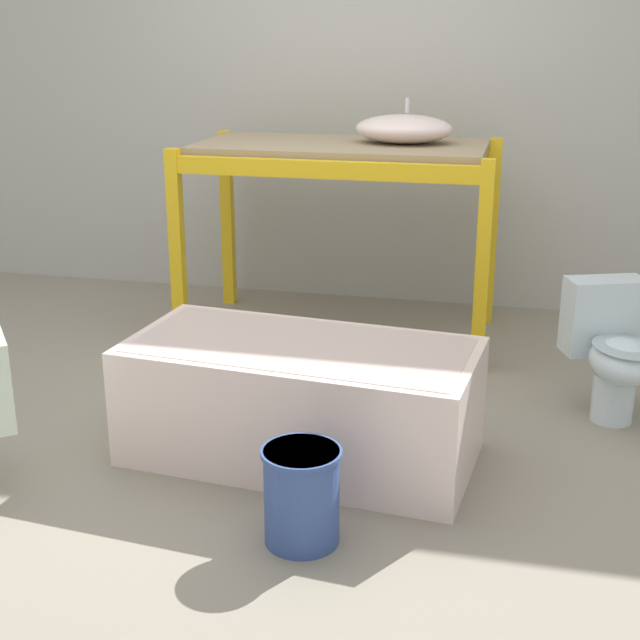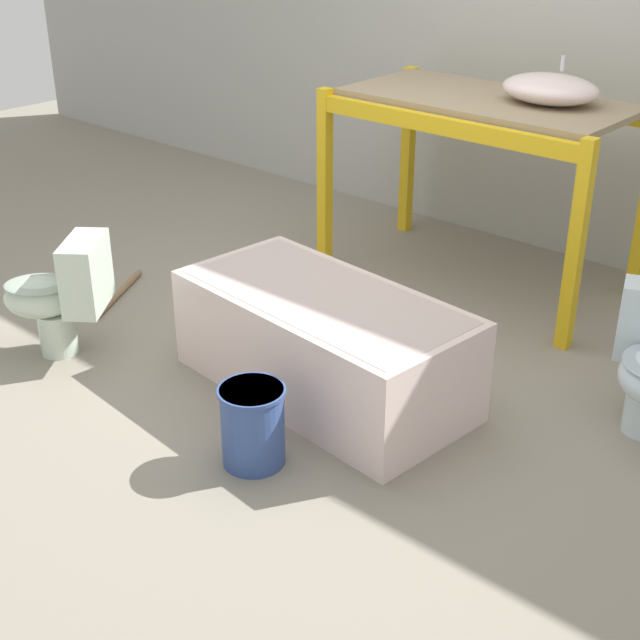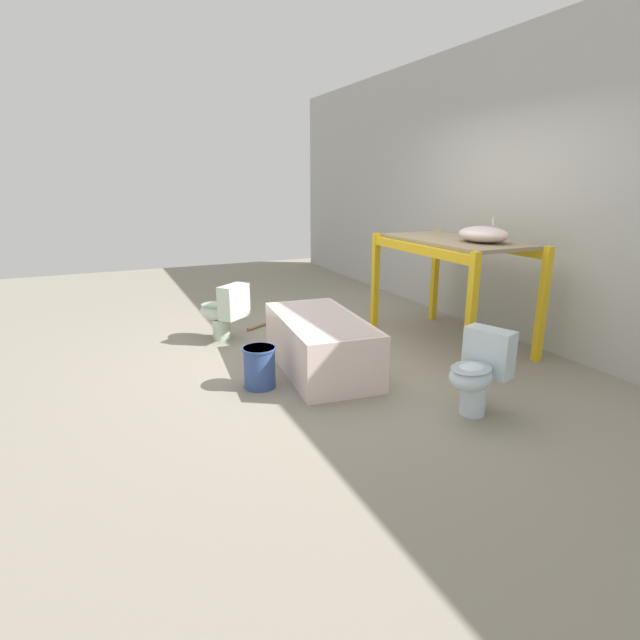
{
  "view_description": "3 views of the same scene",
  "coord_description": "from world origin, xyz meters",
  "views": [
    {
      "loc": [
        1.12,
        -3.73,
        1.74
      ],
      "look_at": [
        0.38,
        -0.58,
        0.66
      ],
      "focal_mm": 50.0,
      "sensor_mm": 36.0,
      "label": 1
    },
    {
      "loc": [
        2.68,
        -3.22,
        2.21
      ],
      "look_at": [
        0.38,
        -0.61,
        0.47
      ],
      "focal_mm": 50.0,
      "sensor_mm": 36.0,
      "label": 2
    },
    {
      "loc": [
        4.22,
        -2.23,
        1.7
      ],
      "look_at": [
        0.42,
        -0.52,
        0.52
      ],
      "focal_mm": 28.0,
      "sensor_mm": 36.0,
      "label": 3
    }
  ],
  "objects": [
    {
      "name": "ground_plane",
      "position": [
        0.0,
        0.0,
        0.0
      ],
      "size": [
        12.0,
        12.0,
        0.0
      ],
      "primitive_type": "plane",
      "color": "gray"
    },
    {
      "name": "warehouse_wall_rear",
      "position": [
        0.0,
        1.93,
        1.6
      ],
      "size": [
        10.8,
        0.08,
        3.2
      ],
      "color": "#ADADA8",
      "rests_on": "ground_plane"
    },
    {
      "name": "shelving_rack",
      "position": [
        0.09,
        1.14,
        0.94
      ],
      "size": [
        1.72,
        0.92,
        1.11
      ],
      "color": "yellow",
      "rests_on": "ground_plane"
    },
    {
      "name": "sink_basin",
      "position": [
        0.43,
        1.22,
        1.19
      ],
      "size": [
        0.54,
        0.41,
        0.24
      ],
      "color": "silver",
      "rests_on": "shelving_rack"
    },
    {
      "name": "bathtub_main",
      "position": [
        0.26,
        -0.44,
        0.29
      ],
      "size": [
        1.49,
        0.83,
        0.5
      ],
      "rotation": [
        0.0,
        0.0,
        -0.1
      ],
      "color": "silver",
      "rests_on": "ground_plane"
    },
    {
      "name": "toilet_near",
      "position": [
        -0.97,
        -1.03,
        0.34
      ],
      "size": [
        0.61,
        0.57,
        0.63
      ],
      "rotation": [
        0.0,
        0.0,
        -0.91
      ],
      "color": "silver",
      "rests_on": "ground_plane"
    },
    {
      "name": "toilet_far",
      "position": [
        1.55,
        0.27,
        0.34
      ],
      "size": [
        0.48,
        0.6,
        0.63
      ],
      "rotation": [
        0.0,
        0.0,
        0.35
      ],
      "color": "silver",
      "rests_on": "ground_plane"
    },
    {
      "name": "bucket_white",
      "position": [
        0.43,
        -1.08,
        0.19
      ],
      "size": [
        0.28,
        0.28,
        0.35
      ],
      "color": "#334C8C",
      "rests_on": "ground_plane"
    },
    {
      "name": "loose_pipe",
      "position": [
        -1.33,
        -0.44,
        0.02
      ],
      "size": [
        0.35,
        0.57,
        0.04
      ],
      "color": "#8C6B4C",
      "rests_on": "ground_plane"
    }
  ]
}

